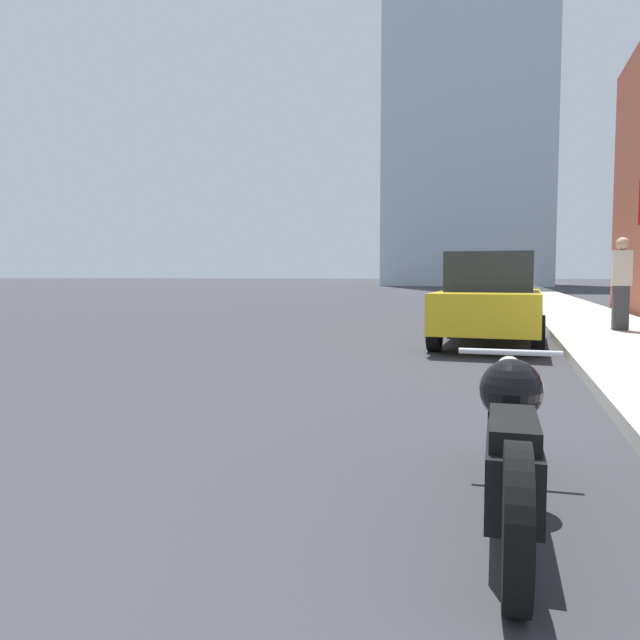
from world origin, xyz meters
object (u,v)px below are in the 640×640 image
(parked_car_yellow, at_px, (490,300))
(parked_car_black, at_px, (495,288))
(motorcycle, at_px, (511,442))
(pedestrian, at_px, (621,282))
(parked_car_green, at_px, (495,283))

(parked_car_yellow, distance_m, parked_car_black, 10.45)
(motorcycle, xyz_separation_m, parked_car_black, (-0.31, 18.58, 0.41))
(parked_car_black, xyz_separation_m, pedestrian, (2.51, -8.37, 0.30))
(parked_car_green, bearing_deg, parked_car_black, -85.74)
(pedestrian, bearing_deg, parked_car_yellow, -139.76)
(parked_car_yellow, bearing_deg, parked_car_green, 92.82)
(parked_car_black, height_order, parked_car_green, parked_car_green)
(parked_car_yellow, height_order, parked_car_green, parked_car_green)
(motorcycle, relative_size, parked_car_green, 0.60)
(parked_car_yellow, distance_m, parked_car_green, 20.76)
(parked_car_black, bearing_deg, pedestrian, -74.08)
(parked_car_black, distance_m, parked_car_green, 10.31)
(parked_car_black, bearing_deg, motorcycle, -89.76)
(parked_car_black, relative_size, parked_car_green, 1.14)
(motorcycle, height_order, pedestrian, pedestrian)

